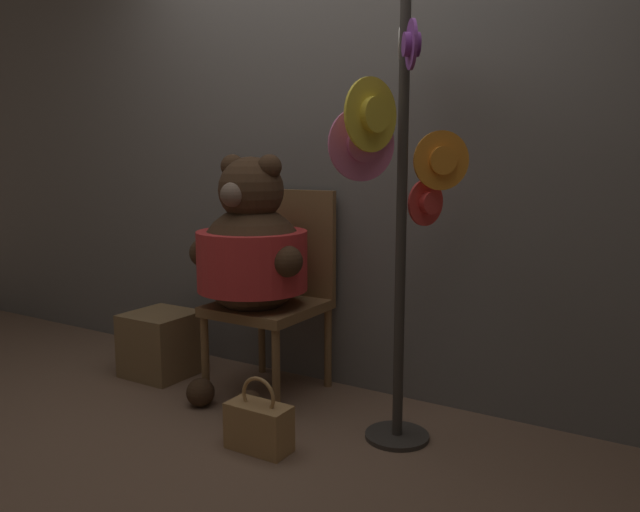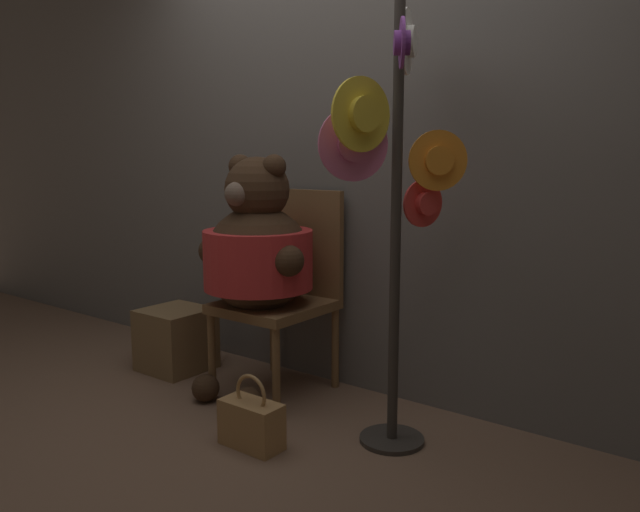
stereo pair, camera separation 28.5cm
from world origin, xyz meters
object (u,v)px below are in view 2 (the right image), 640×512
at_px(chair, 286,285).
at_px(teddy_bear, 257,252).
at_px(hat_display_rack, 393,180).
at_px(handbag_on_ground, 251,423).

distance_m(chair, teddy_bear, 0.27).
bearing_deg(teddy_bear, chair, 80.37).
bearing_deg(hat_display_rack, teddy_bear, 175.32).
relative_size(chair, hat_display_rack, 0.57).
bearing_deg(teddy_bear, handbag_on_ground, -50.35).
height_order(chair, hat_display_rack, hat_display_rack).
relative_size(hat_display_rack, handbag_on_ground, 5.74).
relative_size(chair, handbag_on_ground, 3.28).
height_order(teddy_bear, handbag_on_ground, teddy_bear).
xyz_separation_m(teddy_bear, hat_display_rack, (0.82, -0.07, 0.38)).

